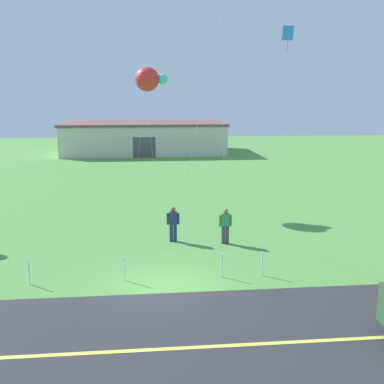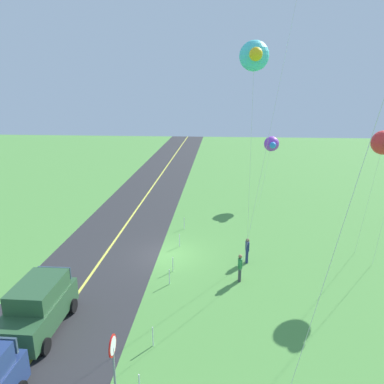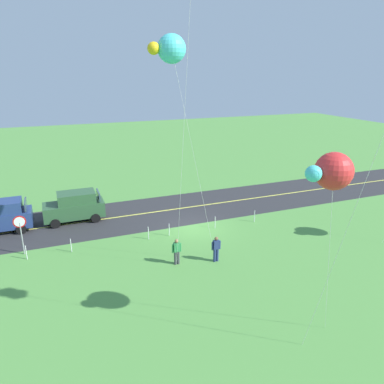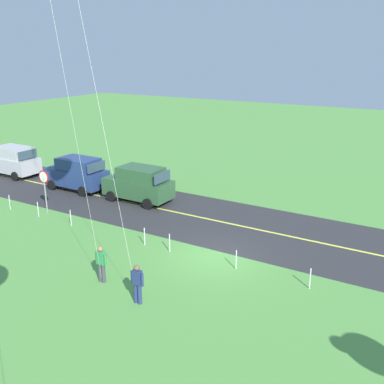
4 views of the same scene
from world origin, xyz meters
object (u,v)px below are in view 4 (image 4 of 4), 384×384
Objects in this scene: car_parked_east_far at (13,161)px; stop_sign at (44,183)px; person_adult_near at (137,283)px; person_adult_companion at (101,263)px; car_suv_foreground at (139,184)px; car_parked_east_near at (77,173)px.

car_parked_east_far is 1.72× the size of stop_sign.
person_adult_near is 1.00× the size of person_adult_companion.
person_adult_near is at bearing 153.42° from car_parked_east_far.
car_suv_foreground reaches higher than person_adult_companion.
car_parked_east_near is 4.60m from stop_sign.
car_suv_foreground is at bearing -128.13° from stop_sign.
car_suv_foreground is 1.00× the size of car_parked_east_near.
car_suv_foreground is 10.39m from person_adult_companion.
car_parked_east_far is (12.00, 0.01, 0.00)m from car_suv_foreground.
car_parked_east_far is 9.62m from stop_sign.
car_parked_east_far is at bearing 0.07° from car_suv_foreground.
stop_sign is at bearing 111.15° from car_parked_east_near.
car_parked_east_near reaches higher than person_adult_companion.
car_parked_east_near is 15.61m from person_adult_near.
person_adult_near is at bearing 154.09° from stop_sign.
car_parked_east_far is at bearing -1.44° from car_parked_east_near.
stop_sign reaches higher than person_adult_near.
car_parked_east_near is at bearing 59.82° from person_adult_companion.
stop_sign reaches higher than person_adult_companion.
person_adult_companion is at bearing 151.85° from car_parked_east_far.
car_parked_east_near is at bearing 2.09° from car_suv_foreground.
person_adult_companion is (-10.11, 8.92, -0.29)m from car_parked_east_near.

